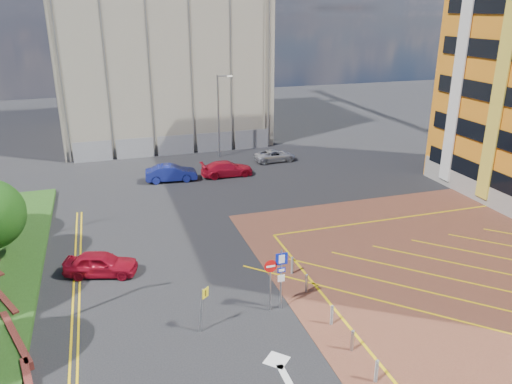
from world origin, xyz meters
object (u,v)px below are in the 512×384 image
warning_sign (203,304)px  car_red_back (227,169)px  lamp_back (219,113)px  car_silver_back (275,156)px  car_red_left (101,264)px  car_blue_back (171,173)px  sign_cluster (277,274)px

warning_sign → car_red_back: 22.58m
warning_sign → lamp_back: bearing=74.7°
lamp_back → warning_sign: lamp_back is taller
lamp_back → warning_sign: size_ratio=3.56×
car_red_back → car_silver_back: (5.55, 2.95, -0.10)m
lamp_back → warning_sign: 28.85m
lamp_back → car_red_left: 24.30m
lamp_back → car_silver_back: bearing=-34.3°
car_red_left → car_blue_back: 16.07m
car_red_back → car_silver_back: 6.28m
car_blue_back → warning_sign: bearing=-179.4°
car_red_back → car_red_left: bearing=143.5°
car_blue_back → car_silver_back: 10.81m
car_red_left → car_silver_back: 24.24m
sign_cluster → warning_sign: sign_cluster is taller
warning_sign → car_silver_back: (12.24, 24.51, -0.86)m
lamp_back → car_red_left: lamp_back is taller
car_silver_back → lamp_back: bearing=52.8°
car_blue_back → lamp_back: bearing=-38.5°
sign_cluster → car_red_left: sign_cluster is taller
warning_sign → car_red_left: warning_sign is taller
car_red_left → sign_cluster: bearing=-110.5°
lamp_back → sign_cluster: bearing=-98.0°
car_blue_back → sign_cluster: bearing=-169.3°
car_red_left → car_silver_back: bearing=-26.4°
car_red_back → lamp_back: bearing=-8.0°
car_red_back → car_silver_back: bearing=-61.7°
lamp_back → car_blue_back: 9.10m
car_blue_back → car_red_back: (4.88, -0.10, -0.05)m
sign_cluster → car_red_left: (-8.12, 6.15, -1.28)m
car_silver_back → warning_sign: bearing=150.5°
car_red_left → car_silver_back: car_red_left is taller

